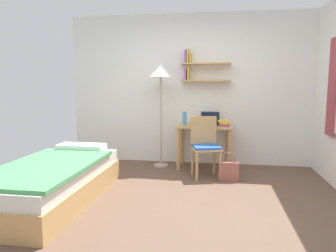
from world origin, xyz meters
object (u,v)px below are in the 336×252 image
Objects in this scene: bed at (54,181)px; handbag at (229,170)px; laptop at (210,121)px; desk at (204,134)px; standing_lamp at (161,75)px; book_stack at (224,123)px; desk_chair at (205,144)px; water_bottle at (184,119)px.

handbag is at bearing 28.59° from bed.
laptop is at bearing 46.55° from bed.
laptop reaches higher than desk.
standing_lamp is (-0.73, -0.03, 0.96)m from desk.
laptop reaches higher than book_stack.
desk is 0.90m from handbag.
laptop is (0.82, 0.09, -0.76)m from standing_lamp.
bed reaches higher than handbag.
laptop is 1.02m from handbag.
laptop reaches higher than handbag.
book_stack is (0.28, 0.44, 0.27)m from desk_chair.
desk is 2.16× the size of handbag.
book_stack is 0.58× the size of handbag.
desk is at bearing 94.02° from desk_chair.
laptop is 0.76× the size of handbag.
water_bottle is at bearing 139.48° from handbag.
book_stack is (0.23, -0.13, -0.01)m from laptop.
water_bottle is at bearing -178.97° from book_stack.
water_bottle reaches higher than book_stack.
desk_chair is 1.38m from standing_lamp.
desk is at bearing -143.97° from laptop.
book_stack is at bearing 41.20° from bed.
handbag is (0.30, -0.75, -0.62)m from laptop.
laptop is 1.31× the size of book_stack.
bed is at bearing -151.41° from handbag.
bed is 6.46× the size of laptop.
bed is 2.39m from handbag.
standing_lamp reaches higher than handbag.
desk is at bearing 119.56° from handbag.
desk_chair is 0.63m from laptop.
standing_lamp is at bearing 61.64° from bed.
standing_lamp reaches higher than desk.
water_bottle is (-0.42, -0.14, 0.06)m from laptop.
standing_lamp is at bearing -173.60° from laptop.
standing_lamp reaches higher than book_stack.
laptop is at bearing 6.40° from standing_lamp.
water_bottle is at bearing -161.82° from laptop.
handbag is at bearing -60.44° from desk.
desk_chair reaches higher than book_stack.
bed is 2.28× the size of desk_chair.
standing_lamp is at bearing 178.19° from book_stack.
desk_chair is (1.74, 1.32, 0.26)m from bed.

